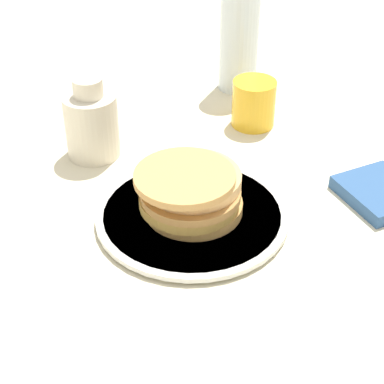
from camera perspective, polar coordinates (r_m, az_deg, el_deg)
ground_plane at (r=0.88m, az=0.55°, el=-3.51°), size 4.00×4.00×0.00m
plate at (r=0.90m, az=-0.00°, el=-2.08°), size 0.27×0.27×0.01m
pancake_stack at (r=0.87m, az=-0.13°, el=0.02°), size 0.15×0.15×0.07m
juice_glass at (r=1.11m, az=5.50°, el=7.86°), size 0.07×0.07×0.08m
cream_jug at (r=1.02m, az=-8.92°, el=6.10°), size 0.08×0.08×0.13m
water_bottle_near at (r=1.20m, az=4.25°, el=14.23°), size 0.07×0.07×0.25m
napkin at (r=0.97m, az=16.34°, el=-0.08°), size 0.14×0.13×0.02m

